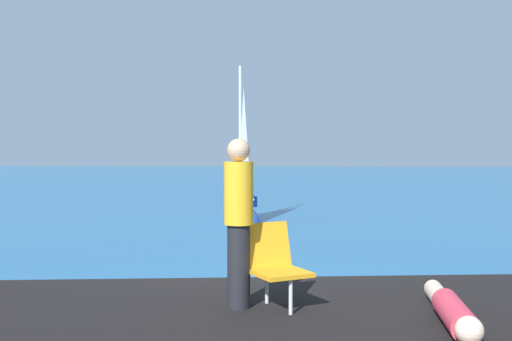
% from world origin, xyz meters
% --- Properties ---
extents(ground_plane, '(160.00, 160.00, 0.00)m').
position_xyz_m(ground_plane, '(0.00, 0.00, 0.00)').
color(ground_plane, '#236093').
extents(sailboat_near, '(1.87, 3.38, 6.11)m').
position_xyz_m(sailboat_near, '(-0.29, 12.45, 0.33)').
color(sailboat_near, '#193D99').
rests_on(sailboat_near, ground).
extents(person_sunbather, '(0.36, 1.76, 0.25)m').
position_xyz_m(person_sunbather, '(2.23, -4.22, 1.17)').
color(person_sunbather, '#DB384C').
rests_on(person_sunbather, shore_ledge).
extents(person_standing, '(0.28, 0.28, 1.62)m').
position_xyz_m(person_standing, '(0.35, -3.71, 1.92)').
color(person_standing, black).
rests_on(person_standing, shore_ledge).
extents(beach_chair, '(0.70, 0.75, 0.80)m').
position_xyz_m(beach_chair, '(0.69, -3.66, 1.50)').
color(beach_chair, orange).
rests_on(beach_chair, shore_ledge).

